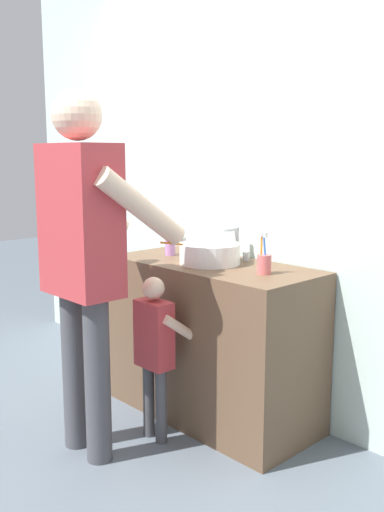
{
  "coord_description": "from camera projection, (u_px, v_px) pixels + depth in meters",
  "views": [
    {
      "loc": [
        2.11,
        -1.84,
        1.44
      ],
      "look_at": [
        0.0,
        0.15,
        0.92
      ],
      "focal_mm": 40.03,
      "sensor_mm": 36.0,
      "label": 1
    }
  ],
  "objects": [
    {
      "name": "ground_plane",
      "position": [
        171.0,
        431.0,
        3.01
      ],
      "size": [
        14.0,
        14.0,
        0.0
      ],
      "primitive_type": "plane",
      "color": "slate"
    },
    {
      "name": "back_wall",
      "position": [
        253.0,
        171.0,
        3.19
      ],
      "size": [
        4.4,
        0.08,
        2.7
      ],
      "color": "silver",
      "rests_on": "ground"
    },
    {
      "name": "vanity_cabinet",
      "position": [
        212.0,
        340.0,
        3.13
      ],
      "size": [
        1.19,
        0.54,
        0.86
      ],
      "primitive_type": "cube",
      "color": "brown",
      "rests_on": "ground"
    },
    {
      "name": "sink_basin",
      "position": [
        210.0,
        253.0,
        3.03
      ],
      "size": [
        0.32,
        0.32,
        0.11
      ],
      "color": "white",
      "rests_on": "vanity_cabinet"
    },
    {
      "name": "faucet",
      "position": [
        235.0,
        245.0,
        3.17
      ],
      "size": [
        0.18,
        0.14,
        0.18
      ],
      "color": "#B7BABF",
      "rests_on": "vanity_cabinet"
    },
    {
      "name": "toothbrush_cup",
      "position": [
        264.0,
        263.0,
        2.78
      ],
      "size": [
        0.07,
        0.07,
        0.21
      ],
      "color": "#D86666",
      "rests_on": "vanity_cabinet"
    },
    {
      "name": "soap_bottle",
      "position": [
        170.0,
        244.0,
        3.29
      ],
      "size": [
        0.06,
        0.06,
        0.17
      ],
      "color": "#B27FC6",
      "rests_on": "vanity_cabinet"
    },
    {
      "name": "child_toddler",
      "position": [
        155.0,
        344.0,
        2.85
      ],
      "size": [
        0.26,
        0.26,
        0.85
      ],
      "color": "#47474C",
      "rests_on": "ground"
    },
    {
      "name": "adult_parent",
      "position": [
        84.0,
        243.0,
        2.63
      ],
      "size": [
        0.53,
        0.56,
        1.72
      ],
      "color": "#47474C",
      "rests_on": "ground"
    }
  ]
}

